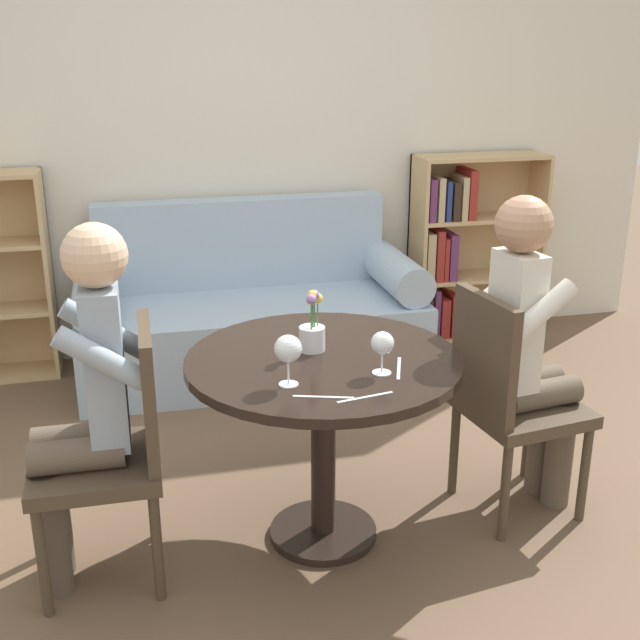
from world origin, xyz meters
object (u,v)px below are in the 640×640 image
Objects in this scene: wine_glass_left at (288,350)px; wine_glass_right at (382,345)px; person_left at (84,401)px; couch at (250,317)px; chair_left at (117,445)px; person_right at (530,348)px; chair_right at (507,395)px; bookshelf_right at (460,249)px; flower_vase at (312,329)px.

wine_glass_right is (0.32, 0.02, -0.02)m from wine_glass_left.
couch is at bearing 155.43° from person_left.
chair_left is 0.72× the size of person_right.
person_right reaches higher than wine_glass_right.
wine_glass_right is at bearing 99.84° from person_right.
wine_glass_left is at bearing -176.71° from wine_glass_right.
person_right is at bearing 93.25° from chair_left.
chair_right is 0.72× the size of person_right.
wine_glass_right is (0.15, -1.85, 0.51)m from couch.
person_left is at bearing -90.53° from chair_left.
bookshelf_right is at bearing 133.21° from person_left.
person_right is at bearing -3.30° from flower_vase.
wine_glass_left is 1.16× the size of wine_glass_right.
chair_left is 4.03× the size of flower_vase.
wine_glass_left is at bearing -117.60° from flower_vase.
bookshelf_right is 0.90× the size of person_left.
bookshelf_right is at bearing 60.56° from wine_glass_right.
couch reaches higher than wine_glass_right.
flower_vase is at bearing 76.79° from chair_right.
bookshelf_right is at bearing -23.78° from person_right.
person_right is at bearing -63.83° from couch.
chair_left is at bearing 89.47° from person_left.
wine_glass_left is at bearing -125.33° from bookshelf_right.
person_left is (-0.09, 0.00, 0.17)m from chair_left.
couch is 1.48× the size of person_right.
chair_left reaches higher than wine_glass_left.
chair_left is 0.72× the size of person_left.
person_left is 7.38× the size of wine_glass_left.
person_right is 8.60× the size of wine_glass_right.
couch is 1.95m from wine_glass_left.
person_right reaches higher than chair_right.
bookshelf_right is 5.01× the size of flower_vase.
person_right is (0.80, -1.64, 0.36)m from couch.
flower_vase is (-0.74, 0.07, 0.31)m from chair_right.
person_right is (0.09, 0.02, 0.18)m from chair_right.
wine_glass_left reaches higher than wine_glass_right.
bookshelf_right reaches higher than flower_vase.
couch is 1.39m from bookshelf_right.
wine_glass_right is (0.96, -0.15, 0.16)m from person_left.
flower_vase is at bearing 100.04° from chair_left.
person_left is 0.98m from wine_glass_right.
bookshelf_right reaches higher than chair_right.
chair_right is (-0.63, -1.92, -0.05)m from bookshelf_right.
flower_vase is at bearing 62.40° from wine_glass_left.
bookshelf_right is 2.85m from chair_left.
bookshelf_right is (1.34, 0.26, 0.24)m from couch.
chair_right is 6.18× the size of wine_glass_right.
person_left is 8.55× the size of wine_glass_right.
chair_left is 0.77m from flower_vase.
wine_glass_right is at bearing -119.44° from bookshelf_right.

